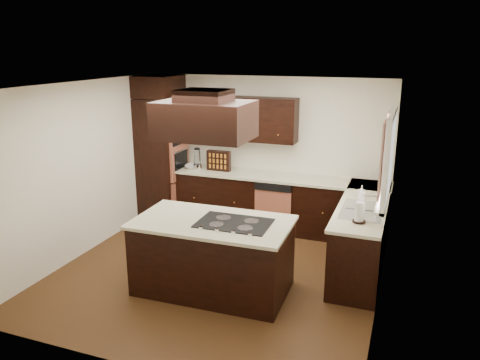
% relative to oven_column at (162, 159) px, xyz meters
% --- Properties ---
extents(floor, '(4.20, 4.20, 0.02)m').
position_rel_oven_column_xyz_m(floor, '(1.78, -1.71, -1.07)').
color(floor, brown).
rests_on(floor, ground).
extents(ceiling, '(4.20, 4.20, 0.02)m').
position_rel_oven_column_xyz_m(ceiling, '(1.78, -1.71, 1.45)').
color(ceiling, white).
rests_on(ceiling, ground).
extents(wall_back, '(4.20, 0.02, 2.50)m').
position_rel_oven_column_xyz_m(wall_back, '(1.78, 0.40, 0.19)').
color(wall_back, white).
rests_on(wall_back, ground).
extents(wall_front, '(4.20, 0.02, 2.50)m').
position_rel_oven_column_xyz_m(wall_front, '(1.78, -3.81, 0.19)').
color(wall_front, white).
rests_on(wall_front, ground).
extents(wall_left, '(0.02, 4.20, 2.50)m').
position_rel_oven_column_xyz_m(wall_left, '(-0.33, -1.71, 0.19)').
color(wall_left, white).
rests_on(wall_left, ground).
extents(wall_right, '(0.02, 4.20, 2.50)m').
position_rel_oven_column_xyz_m(wall_right, '(3.88, -1.71, 0.19)').
color(wall_right, white).
rests_on(wall_right, ground).
extents(oven_column, '(0.65, 0.75, 2.12)m').
position_rel_oven_column_xyz_m(oven_column, '(0.00, 0.00, 0.00)').
color(oven_column, black).
rests_on(oven_column, floor).
extents(wall_oven_face, '(0.05, 0.62, 0.78)m').
position_rel_oven_column_xyz_m(wall_oven_face, '(0.35, 0.00, 0.06)').
color(wall_oven_face, '#BF6749').
rests_on(wall_oven_face, oven_column).
extents(base_cabinets_back, '(2.93, 0.60, 0.88)m').
position_rel_oven_column_xyz_m(base_cabinets_back, '(1.81, 0.09, -0.62)').
color(base_cabinets_back, black).
rests_on(base_cabinets_back, floor).
extents(base_cabinets_right, '(0.60, 2.40, 0.88)m').
position_rel_oven_column_xyz_m(base_cabinets_right, '(3.58, -0.80, -0.62)').
color(base_cabinets_right, black).
rests_on(base_cabinets_right, floor).
extents(countertop_back, '(2.93, 0.63, 0.04)m').
position_rel_oven_column_xyz_m(countertop_back, '(1.81, 0.08, -0.16)').
color(countertop_back, beige).
rests_on(countertop_back, base_cabinets_back).
extents(countertop_right, '(0.63, 2.40, 0.04)m').
position_rel_oven_column_xyz_m(countertop_right, '(3.56, -0.80, -0.16)').
color(countertop_right, beige).
rests_on(countertop_right, base_cabinets_right).
extents(upper_cabinets, '(2.00, 0.34, 0.72)m').
position_rel_oven_column_xyz_m(upper_cabinets, '(1.34, 0.23, 0.75)').
color(upper_cabinets, black).
rests_on(upper_cabinets, wall_back).
extents(dishwasher_front, '(0.60, 0.05, 0.72)m').
position_rel_oven_column_xyz_m(dishwasher_front, '(2.10, -0.20, -0.66)').
color(dishwasher_front, '#BF6749').
rests_on(dishwasher_front, floor).
extents(window_frame, '(0.06, 1.32, 1.12)m').
position_rel_oven_column_xyz_m(window_frame, '(3.85, -1.16, 0.59)').
color(window_frame, silver).
rests_on(window_frame, wall_right).
extents(window_pane, '(0.00, 1.20, 1.00)m').
position_rel_oven_column_xyz_m(window_pane, '(3.87, -1.16, 0.59)').
color(window_pane, white).
rests_on(window_pane, wall_right).
extents(curtain_left, '(0.02, 0.34, 0.90)m').
position_rel_oven_column_xyz_m(curtain_left, '(3.79, -1.57, 0.64)').
color(curtain_left, beige).
rests_on(curtain_left, wall_right).
extents(curtain_right, '(0.02, 0.34, 0.90)m').
position_rel_oven_column_xyz_m(curtain_right, '(3.79, -0.74, 0.64)').
color(curtain_right, beige).
rests_on(curtain_right, wall_right).
extents(sink_rim, '(0.52, 0.84, 0.01)m').
position_rel_oven_column_xyz_m(sink_rim, '(3.58, -1.16, -0.14)').
color(sink_rim, silver).
rests_on(sink_rim, countertop_right).
extents(island, '(1.86, 1.05, 0.88)m').
position_rel_oven_column_xyz_m(island, '(1.91, -2.16, -0.62)').
color(island, black).
rests_on(island, floor).
extents(island_top, '(1.93, 1.11, 0.04)m').
position_rel_oven_column_xyz_m(island_top, '(1.91, -2.16, -0.16)').
color(island_top, beige).
rests_on(island_top, island).
extents(cooktop, '(0.88, 0.60, 0.01)m').
position_rel_oven_column_xyz_m(cooktop, '(2.19, -2.15, -0.13)').
color(cooktop, black).
rests_on(cooktop, island_top).
extents(range_hood, '(1.05, 0.72, 0.42)m').
position_rel_oven_column_xyz_m(range_hood, '(1.88, -2.25, 1.10)').
color(range_hood, black).
rests_on(range_hood, ceiling).
extents(hood_duct, '(0.55, 0.50, 0.13)m').
position_rel_oven_column_xyz_m(hood_duct, '(1.88, -2.25, 1.38)').
color(hood_duct, black).
rests_on(hood_duct, ceiling).
extents(blender_base, '(0.15, 0.15, 0.10)m').
position_rel_oven_column_xyz_m(blender_base, '(0.69, -0.00, -0.09)').
color(blender_base, silver).
rests_on(blender_base, countertop_back).
extents(blender_pitcher, '(0.13, 0.13, 0.26)m').
position_rel_oven_column_xyz_m(blender_pitcher, '(0.69, -0.00, 0.09)').
color(blender_pitcher, silver).
rests_on(blender_pitcher, blender_base).
extents(spice_rack, '(0.41, 0.11, 0.34)m').
position_rel_oven_column_xyz_m(spice_rack, '(1.05, 0.09, 0.03)').
color(spice_rack, black).
rests_on(spice_rack, countertop_back).
extents(mixing_bowl, '(0.30, 0.30, 0.06)m').
position_rel_oven_column_xyz_m(mixing_bowl, '(0.57, 0.05, -0.11)').
color(mixing_bowl, silver).
rests_on(mixing_bowl, countertop_back).
extents(soap_bottle, '(0.11, 0.11, 0.19)m').
position_rel_oven_column_xyz_m(soap_bottle, '(3.50, -0.66, -0.05)').
color(soap_bottle, silver).
rests_on(soap_bottle, countertop_right).
extents(paper_towel, '(0.14, 0.14, 0.25)m').
position_rel_oven_column_xyz_m(paper_towel, '(3.58, -1.60, -0.01)').
color(paper_towel, silver).
rests_on(paper_towel, countertop_right).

